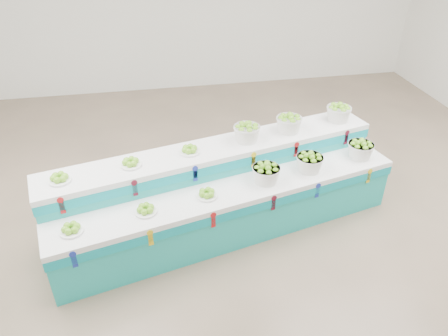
% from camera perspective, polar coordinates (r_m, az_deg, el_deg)
% --- Properties ---
extents(ground, '(10.00, 10.00, 0.00)m').
position_cam_1_polar(ground, '(5.72, 2.43, -7.76)').
color(ground, brown).
rests_on(ground, ground).
extents(display_stand, '(4.57, 2.12, 1.02)m').
position_cam_1_polar(display_stand, '(5.45, 0.00, -3.18)').
color(display_stand, '#20AEA9').
rests_on(display_stand, ground).
extents(plate_lower_left, '(0.30, 0.30, 0.10)m').
position_cam_1_polar(plate_lower_left, '(4.77, -19.75, -7.58)').
color(plate_lower_left, white).
rests_on(plate_lower_left, display_stand).
extents(plate_lower_mid, '(0.30, 0.30, 0.10)m').
position_cam_1_polar(plate_lower_mid, '(4.83, -10.43, -5.41)').
color(plate_lower_mid, white).
rests_on(plate_lower_mid, display_stand).
extents(plate_lower_right, '(0.30, 0.30, 0.10)m').
position_cam_1_polar(plate_lower_right, '(4.99, -2.31, -3.38)').
color(plate_lower_right, white).
rests_on(plate_lower_right, display_stand).
extents(basket_lower_left, '(0.41, 0.41, 0.25)m').
position_cam_1_polar(basket_lower_left, '(5.23, 5.64, -0.66)').
color(basket_lower_left, silver).
rests_on(basket_lower_left, display_stand).
extents(basket_lower_mid, '(0.41, 0.41, 0.25)m').
position_cam_1_polar(basket_lower_mid, '(5.53, 11.35, 0.80)').
color(basket_lower_mid, silver).
rests_on(basket_lower_mid, display_stand).
extents(basket_lower_right, '(0.41, 0.41, 0.25)m').
position_cam_1_polar(basket_lower_right, '(5.98, 17.77, 2.44)').
color(basket_lower_right, silver).
rests_on(basket_lower_right, display_stand).
extents(plate_upper_left, '(0.30, 0.30, 0.10)m').
position_cam_1_polar(plate_upper_left, '(5.05, -21.14, -1.21)').
color(plate_upper_left, white).
rests_on(plate_upper_left, display_stand).
extents(plate_upper_mid, '(0.30, 0.30, 0.10)m').
position_cam_1_polar(plate_upper_mid, '(5.10, -12.36, 0.77)').
color(plate_upper_mid, white).
rests_on(plate_upper_mid, display_stand).
extents(plate_upper_right, '(0.30, 0.30, 0.10)m').
position_cam_1_polar(plate_upper_right, '(5.26, -4.62, 2.50)').
color(plate_upper_right, white).
rests_on(plate_upper_right, display_stand).
extents(basket_upper_left, '(0.41, 0.41, 0.25)m').
position_cam_1_polar(basket_upper_left, '(5.49, 3.05, 4.84)').
color(basket_upper_left, silver).
rests_on(basket_upper_left, display_stand).
extents(basket_upper_mid, '(0.41, 0.41, 0.25)m').
position_cam_1_polar(basket_upper_mid, '(5.77, 8.66, 5.97)').
color(basket_upper_mid, silver).
rests_on(basket_upper_mid, display_stand).
extents(basket_upper_right, '(0.41, 0.41, 0.25)m').
position_cam_1_polar(basket_upper_right, '(6.21, 15.06, 7.19)').
color(basket_upper_right, silver).
rests_on(basket_upper_right, display_stand).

